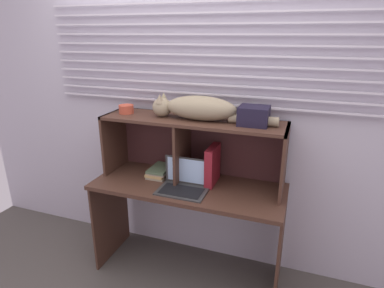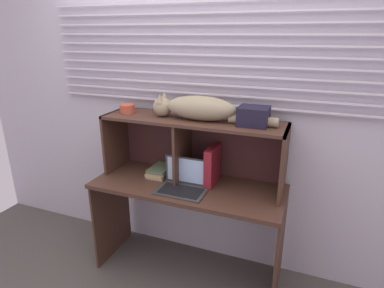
# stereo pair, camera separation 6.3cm
# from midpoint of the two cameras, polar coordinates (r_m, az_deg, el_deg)

# --- Properties ---
(back_panel_with_blinds) EXTENTS (4.40, 0.08, 2.50)m
(back_panel_with_blinds) POSITION_cam_midpoint_polar(r_m,az_deg,el_deg) (2.49, 2.62, 5.99)
(back_panel_with_blinds) COLOR #BAB4C3
(back_panel_with_blinds) RESTS_ON ground
(desk) EXTENTS (1.41, 0.56, 0.77)m
(desk) POSITION_cam_midpoint_polar(r_m,az_deg,el_deg) (2.45, -0.05, -10.46)
(desk) COLOR #462B20
(desk) RESTS_ON ground
(hutch_shelf_unit) EXTENTS (1.34, 0.35, 0.48)m
(hutch_shelf_unit) POSITION_cam_midpoint_polar(r_m,az_deg,el_deg) (2.37, 0.86, 1.24)
(hutch_shelf_unit) COLOR #462B20
(hutch_shelf_unit) RESTS_ON desk
(cat) EXTENTS (0.90, 0.18, 0.17)m
(cat) POSITION_cam_midpoint_polar(r_m,az_deg,el_deg) (2.26, 1.85, 6.31)
(cat) COLOR gray
(cat) RESTS_ON hutch_shelf_unit
(laptop) EXTENTS (0.35, 0.24, 0.21)m
(laptop) POSITION_cam_midpoint_polar(r_m,az_deg,el_deg) (2.30, -0.77, -7.01)
(laptop) COLOR #333333
(laptop) RESTS_ON desk
(binder_upright) EXTENTS (0.06, 0.23, 0.28)m
(binder_upright) POSITION_cam_midpoint_polar(r_m,az_deg,el_deg) (2.35, 4.40, -3.81)
(binder_upright) COLOR maroon
(binder_upright) RESTS_ON desk
(book_stack) EXTENTS (0.16, 0.23, 0.07)m
(book_stack) POSITION_cam_midpoint_polar(r_m,az_deg,el_deg) (2.53, -4.92, -4.75)
(book_stack) COLOR gray
(book_stack) RESTS_ON desk
(small_basket) EXTENTS (0.11, 0.11, 0.06)m
(small_basket) POSITION_cam_midpoint_polar(r_m,az_deg,el_deg) (2.52, -10.69, 6.17)
(small_basket) COLOR #B34631
(small_basket) RESTS_ON hutch_shelf_unit
(storage_box) EXTENTS (0.20, 0.18, 0.12)m
(storage_box) POSITION_cam_midpoint_polar(r_m,az_deg,el_deg) (2.17, 11.68, 4.87)
(storage_box) COLOR black
(storage_box) RESTS_ON hutch_shelf_unit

